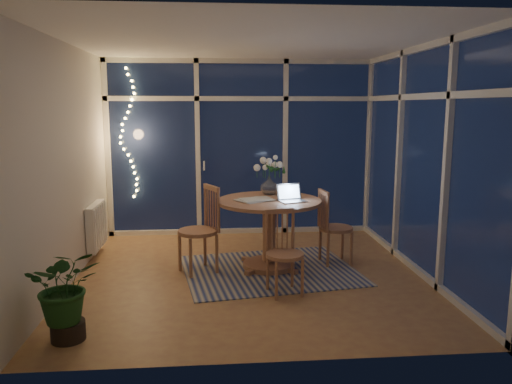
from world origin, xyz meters
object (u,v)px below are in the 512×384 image
(laptop, at_px, (293,193))
(flower_vase, at_px, (269,186))
(chair_front, at_px, (285,253))
(potted_plant, at_px, (66,296))
(chair_left, at_px, (198,229))
(dining_table, at_px, (269,234))
(chair_right, at_px, (336,226))

(laptop, bearing_deg, flower_vase, 95.74)
(chair_front, height_order, potted_plant, chair_front)
(chair_left, xyz_separation_m, flower_vase, (0.88, 0.44, 0.43))
(dining_table, distance_m, chair_left, 0.85)
(chair_right, bearing_deg, chair_front, 134.78)
(dining_table, relative_size, chair_left, 1.19)
(chair_left, xyz_separation_m, potted_plant, (-1.03, -1.63, -0.14))
(laptop, height_order, flower_vase, laptop)
(flower_vase, bearing_deg, potted_plant, -132.70)
(potted_plant, bearing_deg, chair_right, 33.99)
(potted_plant, bearing_deg, chair_left, 57.73)
(chair_right, bearing_deg, chair_left, 90.20)
(flower_vase, relative_size, potted_plant, 0.28)
(chair_left, bearing_deg, chair_front, 24.40)
(chair_left, xyz_separation_m, chair_front, (0.91, -0.76, -0.07))
(chair_left, distance_m, chair_right, 1.69)
(dining_table, bearing_deg, chair_left, -174.38)
(dining_table, height_order, flower_vase, flower_vase)
(laptop, xyz_separation_m, potted_plant, (-2.13, -1.56, -0.56))
(chair_right, distance_m, laptop, 0.80)
(potted_plant, bearing_deg, chair_front, 24.22)
(dining_table, bearing_deg, potted_plant, -137.49)
(chair_left, xyz_separation_m, laptop, (1.10, -0.07, 0.43))
(potted_plant, bearing_deg, laptop, 36.31)
(chair_right, distance_m, chair_front, 1.22)
(laptop, relative_size, potted_plant, 0.39)
(dining_table, height_order, laptop, laptop)
(dining_table, height_order, chair_right, chair_right)
(chair_front, relative_size, potted_plant, 1.16)
(dining_table, xyz_separation_m, laptop, (0.25, -0.15, 0.53))
(chair_right, relative_size, potted_plant, 1.23)
(laptop, height_order, potted_plant, laptop)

